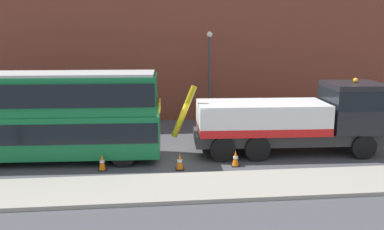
# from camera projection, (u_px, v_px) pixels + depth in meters

# --- Properties ---
(ground_plane) EXTENTS (120.00, 120.00, 0.00)m
(ground_plane) POSITION_uv_depth(u_px,v_px,m) (178.00, 156.00, 19.41)
(ground_plane) COLOR #424247
(near_kerb) EXTENTS (60.00, 2.80, 0.15)m
(near_kerb) POSITION_uv_depth(u_px,v_px,m) (185.00, 187.00, 15.31)
(near_kerb) COLOR gray
(near_kerb) RESTS_ON ground_plane
(recovery_tow_truck) EXTENTS (10.19, 3.02, 3.67)m
(recovery_tow_truck) POSITION_uv_depth(u_px,v_px,m) (298.00, 118.00, 19.53)
(recovery_tow_truck) COLOR #2D2D2D
(recovery_tow_truck) RESTS_ON ground_plane
(double_decker_bus) EXTENTS (11.13, 3.01, 4.06)m
(double_decker_bus) POSITION_uv_depth(u_px,v_px,m) (37.00, 113.00, 18.22)
(double_decker_bus) COLOR #146B38
(double_decker_bus) RESTS_ON ground_plane
(traffic_cone_near_bus) EXTENTS (0.36, 0.36, 0.72)m
(traffic_cone_near_bus) POSITION_uv_depth(u_px,v_px,m) (102.00, 163.00, 17.33)
(traffic_cone_near_bus) COLOR orange
(traffic_cone_near_bus) RESTS_ON ground_plane
(traffic_cone_midway) EXTENTS (0.36, 0.36, 0.72)m
(traffic_cone_midway) POSITION_uv_depth(u_px,v_px,m) (180.00, 162.00, 17.43)
(traffic_cone_midway) COLOR orange
(traffic_cone_midway) RESTS_ON ground_plane
(traffic_cone_near_truck) EXTENTS (0.36, 0.36, 0.72)m
(traffic_cone_near_truck) POSITION_uv_depth(u_px,v_px,m) (236.00, 159.00, 17.86)
(traffic_cone_near_truck) COLOR orange
(traffic_cone_near_truck) RESTS_ON ground_plane
(street_lamp) EXTENTS (0.36, 0.36, 5.83)m
(street_lamp) POSITION_uv_depth(u_px,v_px,m) (209.00, 70.00, 25.10)
(street_lamp) COLOR #38383D
(street_lamp) RESTS_ON ground_plane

